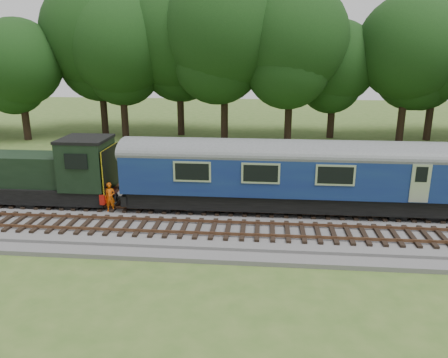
# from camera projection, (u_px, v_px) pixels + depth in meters

# --- Properties ---
(ground) EXTENTS (120.00, 120.00, 0.00)m
(ground) POSITION_uv_depth(u_px,v_px,m) (203.00, 223.00, 22.43)
(ground) COLOR #3D5D22
(ground) RESTS_ON ground
(ballast) EXTENTS (70.00, 7.00, 0.35)m
(ballast) POSITION_uv_depth(u_px,v_px,m) (203.00, 220.00, 22.38)
(ballast) COLOR #4C4C4F
(ballast) RESTS_ON ground
(track_north) EXTENTS (67.20, 2.40, 0.21)m
(track_north) POSITION_uv_depth(u_px,v_px,m) (207.00, 207.00, 23.65)
(track_north) COLOR black
(track_north) RESTS_ON ballast
(track_south) EXTENTS (67.20, 2.40, 0.21)m
(track_south) POSITION_uv_depth(u_px,v_px,m) (199.00, 228.00, 20.78)
(track_south) COLOR black
(track_south) RESTS_ON ballast
(fence) EXTENTS (64.00, 0.12, 1.00)m
(fence) POSITION_uv_depth(u_px,v_px,m) (214.00, 196.00, 26.72)
(fence) COLOR #6B6054
(fence) RESTS_ON ground
(tree_line) EXTENTS (70.00, 8.00, 18.00)m
(tree_line) POSITION_uv_depth(u_px,v_px,m) (234.00, 140.00, 43.43)
(tree_line) COLOR black
(tree_line) RESTS_ON ground
(dmu_railcar) EXTENTS (18.05, 2.86, 3.88)m
(dmu_railcar) POSITION_uv_depth(u_px,v_px,m) (296.00, 170.00, 22.61)
(dmu_railcar) COLOR black
(dmu_railcar) RESTS_ON ground
(shunter_loco) EXTENTS (8.91, 2.60, 3.38)m
(shunter_loco) POSITION_uv_depth(u_px,v_px,m) (40.00, 175.00, 24.03)
(shunter_loco) COLOR black
(shunter_loco) RESTS_ON ground
(worker) EXTENTS (0.62, 0.45, 1.57)m
(worker) POSITION_uv_depth(u_px,v_px,m) (110.00, 197.00, 22.95)
(worker) COLOR #FF620D
(worker) RESTS_ON ballast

